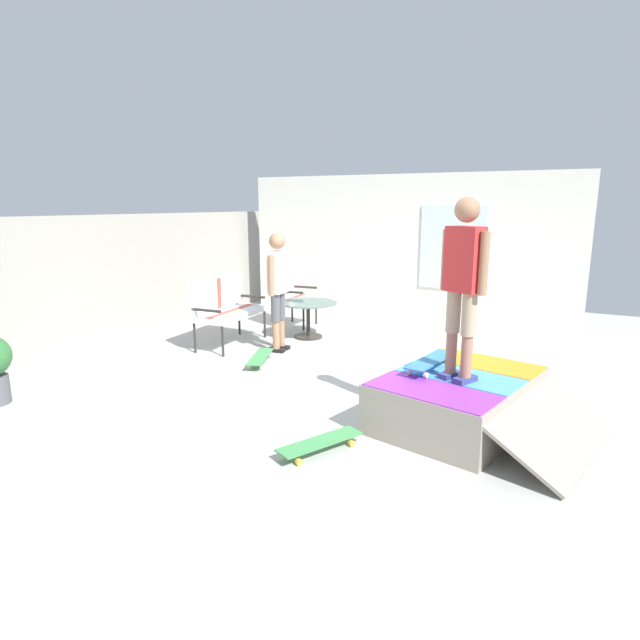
{
  "coord_description": "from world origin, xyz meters",
  "views": [
    {
      "loc": [
        -5.27,
        -2.45,
        2.07
      ],
      "look_at": [
        0.23,
        0.36,
        0.7
      ],
      "focal_mm": 29.43,
      "sensor_mm": 36.0,
      "label": 1
    }
  ],
  "objects_px": {
    "skateboard_by_bench": "(260,357)",
    "skateboard_on_ramp": "(431,361)",
    "patio_bench": "(224,304)",
    "skateboard_spare": "(320,443)",
    "skate_ramp": "(461,400)",
    "patio_table": "(308,312)",
    "person_skater": "(463,277)",
    "patio_chair_near_house": "(292,291)",
    "person_watching": "(278,283)"
  },
  "relations": [
    {
      "from": "skateboard_on_ramp",
      "to": "patio_table",
      "type": "bearing_deg",
      "value": 49.14
    },
    {
      "from": "skate_ramp",
      "to": "skateboard_on_ramp",
      "type": "bearing_deg",
      "value": 79.45
    },
    {
      "from": "patio_table",
      "to": "skateboard_spare",
      "type": "relative_size",
      "value": 1.12
    },
    {
      "from": "person_skater",
      "to": "skate_ramp",
      "type": "bearing_deg",
      "value": -6.76
    },
    {
      "from": "skateboard_spare",
      "to": "skate_ramp",
      "type": "bearing_deg",
      "value": -39.25
    },
    {
      "from": "skateboard_by_bench",
      "to": "skateboard_on_ramp",
      "type": "xyz_separation_m",
      "value": [
        -0.71,
        -2.48,
        0.49
      ]
    },
    {
      "from": "skate_ramp",
      "to": "person_watching",
      "type": "relative_size",
      "value": 1.26
    },
    {
      "from": "skateboard_on_ramp",
      "to": "skate_ramp",
      "type": "bearing_deg",
      "value": -100.55
    },
    {
      "from": "skateboard_by_bench",
      "to": "skateboard_spare",
      "type": "bearing_deg",
      "value": -135.57
    },
    {
      "from": "person_skater",
      "to": "skateboard_spare",
      "type": "bearing_deg",
      "value": 137.48
    },
    {
      "from": "patio_chair_near_house",
      "to": "patio_table",
      "type": "xyz_separation_m",
      "value": [
        -0.62,
        -0.66,
        -0.21
      ]
    },
    {
      "from": "person_skater",
      "to": "skateboard_by_bench",
      "type": "relative_size",
      "value": 2.01
    },
    {
      "from": "patio_bench",
      "to": "skateboard_on_ramp",
      "type": "relative_size",
      "value": 1.56
    },
    {
      "from": "patio_bench",
      "to": "patio_chair_near_house",
      "type": "height_order",
      "value": "same"
    },
    {
      "from": "patio_table",
      "to": "patio_chair_near_house",
      "type": "bearing_deg",
      "value": 46.76
    },
    {
      "from": "skate_ramp",
      "to": "skateboard_by_bench",
      "type": "relative_size",
      "value": 2.59
    },
    {
      "from": "patio_table",
      "to": "person_watching",
      "type": "xyz_separation_m",
      "value": [
        -0.86,
        0.02,
        0.57
      ]
    },
    {
      "from": "patio_bench",
      "to": "person_watching",
      "type": "xyz_separation_m",
      "value": [
        0.06,
        -0.9,
        0.36
      ]
    },
    {
      "from": "patio_table",
      "to": "skateboard_by_bench",
      "type": "height_order",
      "value": "patio_table"
    },
    {
      "from": "patio_table",
      "to": "skateboard_spare",
      "type": "bearing_deg",
      "value": -150.23
    },
    {
      "from": "skateboard_spare",
      "to": "skateboard_on_ramp",
      "type": "distance_m",
      "value": 1.43
    },
    {
      "from": "patio_bench",
      "to": "skateboard_spare",
      "type": "xyz_separation_m",
      "value": [
        -2.5,
        -2.88,
        -0.53
      ]
    },
    {
      "from": "skate_ramp",
      "to": "patio_chair_near_house",
      "type": "height_order",
      "value": "patio_chair_near_house"
    },
    {
      "from": "skateboard_spare",
      "to": "person_skater",
      "type": "bearing_deg",
      "value": -42.52
    },
    {
      "from": "person_watching",
      "to": "skateboard_on_ramp",
      "type": "xyz_separation_m",
      "value": [
        -1.36,
        -2.59,
        -0.41
      ]
    },
    {
      "from": "skate_ramp",
      "to": "person_skater",
      "type": "height_order",
      "value": "person_skater"
    },
    {
      "from": "patio_chair_near_house",
      "to": "person_watching",
      "type": "bearing_deg",
      "value": -156.67
    },
    {
      "from": "skateboard_spare",
      "to": "patio_chair_near_house",
      "type": "bearing_deg",
      "value": 32.93
    },
    {
      "from": "skateboard_spare",
      "to": "skateboard_on_ramp",
      "type": "xyz_separation_m",
      "value": [
        1.2,
        -0.61,
        0.49
      ]
    },
    {
      "from": "skate_ramp",
      "to": "skateboard_spare",
      "type": "height_order",
      "value": "skate_ramp"
    },
    {
      "from": "skateboard_on_ramp",
      "to": "skateboard_spare",
      "type": "bearing_deg",
      "value": 153.04
    },
    {
      "from": "person_skater",
      "to": "patio_bench",
      "type": "bearing_deg",
      "value": 68.36
    },
    {
      "from": "patio_bench",
      "to": "patio_table",
      "type": "xyz_separation_m",
      "value": [
        0.91,
        -0.93,
        -0.21
      ]
    },
    {
      "from": "skate_ramp",
      "to": "person_skater",
      "type": "bearing_deg",
      "value": 173.24
    },
    {
      "from": "patio_bench",
      "to": "person_skater",
      "type": "height_order",
      "value": "person_skater"
    },
    {
      "from": "patio_chair_near_house",
      "to": "person_skater",
      "type": "bearing_deg",
      "value": -130.76
    },
    {
      "from": "person_watching",
      "to": "skateboard_spare",
      "type": "height_order",
      "value": "person_watching"
    },
    {
      "from": "patio_bench",
      "to": "skateboard_by_bench",
      "type": "height_order",
      "value": "patio_bench"
    },
    {
      "from": "skateboard_on_ramp",
      "to": "patio_chair_near_house",
      "type": "bearing_deg",
      "value": 48.64
    },
    {
      "from": "skateboard_by_bench",
      "to": "skateboard_on_ramp",
      "type": "height_order",
      "value": "skateboard_on_ramp"
    },
    {
      "from": "patio_bench",
      "to": "skateboard_spare",
      "type": "bearing_deg",
      "value": -130.95
    },
    {
      "from": "patio_chair_near_house",
      "to": "person_skater",
      "type": "xyz_separation_m",
      "value": [
        -3.04,
        -3.53,
        0.83
      ]
    },
    {
      "from": "patio_table",
      "to": "skateboard_by_bench",
      "type": "relative_size",
      "value": 1.1
    },
    {
      "from": "skateboard_by_bench",
      "to": "skateboard_on_ramp",
      "type": "relative_size",
      "value": 1.0
    },
    {
      "from": "skate_ramp",
      "to": "person_watching",
      "type": "xyz_separation_m",
      "value": [
        1.42,
        2.91,
        0.74
      ]
    },
    {
      "from": "patio_bench",
      "to": "skateboard_on_ramp",
      "type": "height_order",
      "value": "patio_bench"
    },
    {
      "from": "skate_ramp",
      "to": "skateboard_on_ramp",
      "type": "xyz_separation_m",
      "value": [
        0.06,
        0.32,
        0.33
      ]
    },
    {
      "from": "person_skater",
      "to": "skateboard_by_bench",
      "type": "xyz_separation_m",
      "value": [
        0.91,
        2.78,
        -1.36
      ]
    },
    {
      "from": "skateboard_on_ramp",
      "to": "patio_bench",
      "type": "bearing_deg",
      "value": 69.53
    },
    {
      "from": "patio_bench",
      "to": "patio_table",
      "type": "relative_size",
      "value": 1.42
    }
  ]
}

